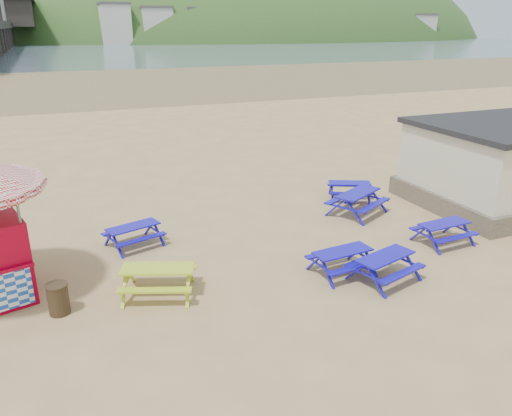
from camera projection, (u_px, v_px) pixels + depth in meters
name	position (u px, v px, depth m)	size (l,w,h in m)	color
ground	(278.00, 254.00, 15.24)	(400.00, 400.00, 0.00)	tan
wet_sand	(96.00, 80.00, 62.98)	(400.00, 400.00, 0.00)	olive
sea	(61.00, 46.00, 162.82)	(400.00, 400.00, 0.00)	#495C69
picnic_table_blue_a	(134.00, 236.00, 15.68)	(1.94, 1.73, 0.68)	#1D1299
picnic_table_blue_b	(349.00, 191.00, 19.95)	(2.04, 1.88, 0.69)	#1D1299
picnic_table_blue_c	(357.00, 203.00, 18.32)	(2.53, 2.37, 0.84)	#1D1299
picnic_table_blue_d	(342.00, 262.00, 13.94)	(1.78, 1.48, 0.70)	#1D1299
picnic_table_blue_e	(384.00, 268.00, 13.56)	(2.06, 1.83, 0.73)	#1D1299
picnic_table_blue_f	(443.00, 233.00, 15.87)	(1.76, 1.45, 0.70)	#1D1299
picnic_table_yellow	(158.00, 281.00, 12.83)	(2.24, 2.04, 0.77)	#A4BD19
litter_bin	(58.00, 299.00, 11.97)	(0.53, 0.53, 0.78)	#362915
headland_town	(249.00, 60.00, 250.12)	(264.00, 144.00, 108.00)	#2D4C1E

